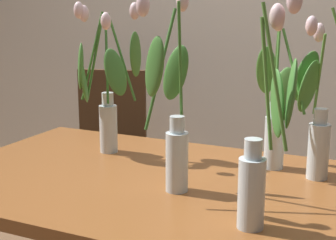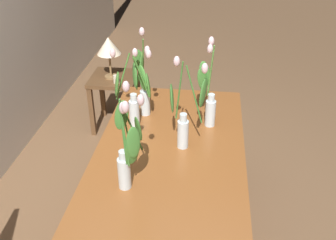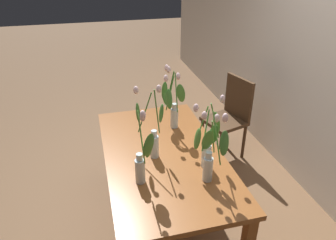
# 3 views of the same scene
# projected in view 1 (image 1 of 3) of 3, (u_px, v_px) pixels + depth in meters

# --- Properties ---
(dining_table) EXTENTS (1.60, 0.90, 0.74)m
(dining_table) POSITION_uv_depth(u_px,v_px,m) (179.00, 209.00, 1.59)
(dining_table) COLOR brown
(dining_table) RESTS_ON ground
(tulip_vase_0) EXTENTS (0.13, 0.15, 0.58)m
(tulip_vase_0) POSITION_uv_depth(u_px,v_px,m) (262.00, 155.00, 1.21)
(tulip_vase_0) COLOR silver
(tulip_vase_0) RESTS_ON dining_table
(tulip_vase_1) EXTENTS (0.12, 0.23, 0.59)m
(tulip_vase_1) POSITION_uv_depth(u_px,v_px,m) (173.00, 127.00, 1.45)
(tulip_vase_1) COLOR silver
(tulip_vase_1) RESTS_ON dining_table
(tulip_vase_2) EXTENTS (0.24, 0.18, 0.56)m
(tulip_vase_2) POSITION_uv_depth(u_px,v_px,m) (106.00, 93.00, 1.83)
(tulip_vase_2) COLOR silver
(tulip_vase_2) RESTS_ON dining_table
(tulip_vase_3) EXTENTS (0.25, 0.24, 0.55)m
(tulip_vase_3) POSITION_uv_depth(u_px,v_px,m) (279.00, 111.00, 1.65)
(tulip_vase_3) COLOR silver
(tulip_vase_3) RESTS_ON dining_table
(tulip_vase_4) EXTENTS (0.26, 0.13, 0.58)m
(tulip_vase_4) POSITION_uv_depth(u_px,v_px,m) (324.00, 121.00, 1.57)
(tulip_vase_4) COLOR silver
(tulip_vase_4) RESTS_ON dining_table
(dining_chair) EXTENTS (0.50, 0.50, 0.93)m
(dining_chair) POSITION_uv_depth(u_px,v_px,m) (109.00, 142.00, 2.85)
(dining_chair) COLOR #4C331E
(dining_chair) RESTS_ON ground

